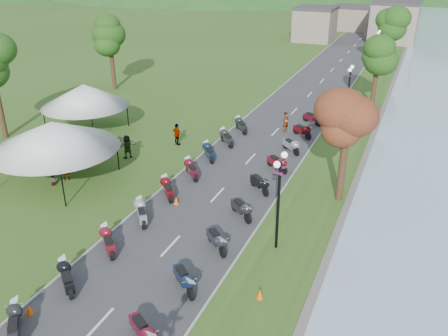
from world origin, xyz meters
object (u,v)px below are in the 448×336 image
at_px(pedestrian_c, 53,185).
at_px(pedestrian_a, 67,180).
at_px(vendor_tent_main, 56,151).
at_px(pedestrian_b, 75,159).

bearing_deg(pedestrian_c, pedestrian_a, 105.86).
bearing_deg(pedestrian_c, vendor_tent_main, 138.61).
bearing_deg(pedestrian_b, vendor_tent_main, 88.25).
relative_size(vendor_tent_main, pedestrian_c, 2.81).
height_order(pedestrian_b, pedestrian_c, pedestrian_c).
distance_m(vendor_tent_main, pedestrian_b, 3.84).
bearing_deg(pedestrian_a, pedestrian_b, 86.76).
bearing_deg(pedestrian_a, pedestrian_c, -148.49).
bearing_deg(vendor_tent_main, pedestrian_b, 112.01).
height_order(vendor_tent_main, pedestrian_a, vendor_tent_main).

